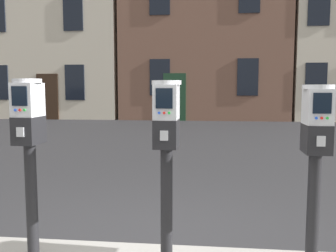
# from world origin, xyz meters

# --- Properties ---
(parking_meter_near_kerb) EXTENTS (0.22, 0.25, 1.40)m
(parking_meter_near_kerb) POSITION_xyz_m (-0.83, -0.14, 1.11)
(parking_meter_near_kerb) COLOR black
(parking_meter_near_kerb) RESTS_ON sidewalk_slab
(parking_meter_twin_adjacent) EXTENTS (0.22, 0.25, 1.39)m
(parking_meter_twin_adjacent) POSITION_xyz_m (0.23, -0.14, 1.09)
(parking_meter_twin_adjacent) COLOR black
(parking_meter_twin_adjacent) RESTS_ON sidewalk_slab
(parking_meter_end_of_row) EXTENTS (0.22, 0.25, 1.35)m
(parking_meter_end_of_row) POSITION_xyz_m (1.29, -0.14, 1.07)
(parking_meter_end_of_row) COLOR black
(parking_meter_end_of_row) RESTS_ON sidewalk_slab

